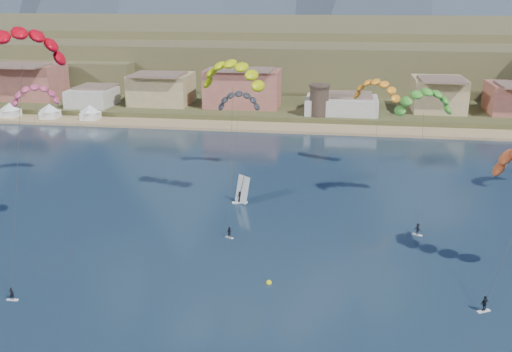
% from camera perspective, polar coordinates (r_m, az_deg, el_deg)
% --- Properties ---
extents(beach, '(2200.00, 12.00, 0.90)m').
position_cam_1_polar(beach, '(156.83, 4.09, 4.68)').
color(beach, tan).
rests_on(beach, ground).
extents(land, '(2200.00, 900.00, 4.00)m').
position_cam_1_polar(land, '(607.57, 7.77, 14.10)').
color(land, '#4C4A29').
rests_on(land, ground).
extents(foothills, '(940.00, 210.00, 18.00)m').
position_cam_1_polar(foothills, '(280.31, 11.01, 11.93)').
color(foothills, brown).
rests_on(foothills, ground).
extents(town, '(400.00, 24.00, 12.00)m').
position_cam_1_polar(town, '(178.34, -8.47, 8.63)').
color(town, beige).
rests_on(town, ground).
extents(watchtower, '(5.82, 5.82, 8.60)m').
position_cam_1_polar(watchtower, '(163.14, 6.14, 7.32)').
color(watchtower, '#47382D').
rests_on(watchtower, ground).
extents(beach_tents, '(43.40, 6.40, 5.00)m').
position_cam_1_polar(beach_tents, '(178.90, -21.17, 6.28)').
color(beach_tents, white).
rests_on(beach_tents, ground).
extents(kitesurfer_red, '(11.87, 17.61, 32.38)m').
position_cam_1_polar(kitesurfer_red, '(80.21, -21.95, 12.03)').
color(kitesurfer_red, silver).
rests_on(kitesurfer_red, ground).
extents(kitesurfer_yellow, '(11.62, 17.69, 26.87)m').
position_cam_1_polar(kitesurfer_yellow, '(95.21, -2.30, 10.18)').
color(kitesurfer_yellow, silver).
rests_on(kitesurfer_yellow, ground).
extents(kitesurfer_green, '(10.56, 16.60, 22.30)m').
position_cam_1_polar(kitesurfer_green, '(99.19, 16.04, 7.22)').
color(kitesurfer_green, silver).
rests_on(kitesurfer_green, ground).
extents(distant_kite_pink, '(9.37, 7.63, 20.19)m').
position_cam_1_polar(distant_kite_pink, '(116.39, -20.64, 7.67)').
color(distant_kite_pink, '#262626').
rests_on(distant_kite_pink, ground).
extents(distant_kite_dark, '(9.05, 6.25, 17.95)m').
position_cam_1_polar(distant_kite_dark, '(116.40, -1.67, 7.61)').
color(distant_kite_dark, '#262626').
rests_on(distant_kite_dark, ground).
extents(distant_kite_orange, '(10.59, 7.79, 20.16)m').
position_cam_1_polar(distant_kite_orange, '(119.55, 11.61, 8.52)').
color(distant_kite_orange, '#262626').
rests_on(distant_kite_orange, ground).
extents(windsurfer, '(2.81, 3.09, 4.81)m').
position_cam_1_polar(windsurfer, '(101.29, -1.48, -1.81)').
color(windsurfer, silver).
rests_on(windsurfer, ground).
extents(buoy, '(0.71, 0.71, 0.71)m').
position_cam_1_polar(buoy, '(74.91, 1.26, -10.29)').
color(buoy, yellow).
rests_on(buoy, ground).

